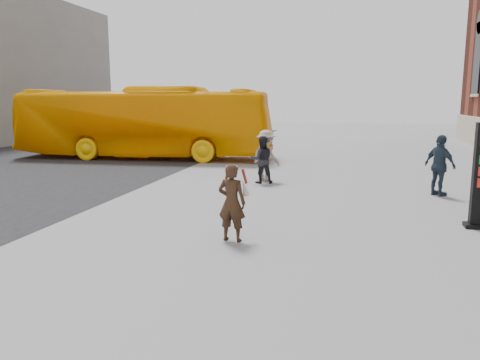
% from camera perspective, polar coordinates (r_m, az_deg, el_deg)
% --- Properties ---
extents(ground, '(100.00, 100.00, 0.00)m').
position_cam_1_polar(ground, '(9.88, 3.01, -7.12)').
color(ground, '#9E9EA3').
extents(woman, '(0.64, 0.60, 1.60)m').
position_cam_1_polar(woman, '(9.52, -0.99, -2.64)').
color(woman, black).
rests_on(woman, ground).
extents(bus, '(12.68, 3.69, 3.49)m').
position_cam_1_polar(bus, '(23.69, -11.60, 6.84)').
color(bus, '#F9AA01').
rests_on(bus, road).
extents(pedestrian_a, '(0.96, 0.85, 1.64)m').
position_cam_1_polar(pedestrian_a, '(16.21, 2.67, 2.49)').
color(pedestrian_a, black).
rests_on(pedestrian_a, ground).
extents(pedestrian_b, '(1.35, 1.21, 1.81)m').
position_cam_1_polar(pedestrian_b, '(16.71, 3.19, 3.00)').
color(pedestrian_b, gray).
rests_on(pedestrian_b, ground).
extents(pedestrian_c, '(1.03, 1.12, 1.84)m').
position_cam_1_polar(pedestrian_c, '(15.26, 23.19, 1.64)').
color(pedestrian_c, '#273745').
rests_on(pedestrian_c, ground).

